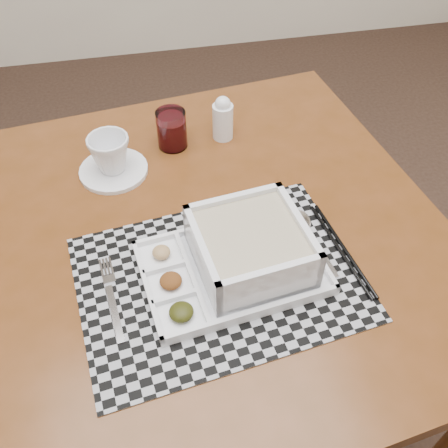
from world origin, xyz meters
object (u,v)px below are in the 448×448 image
(serving_tray, at_px, (245,253))
(cup, at_px, (110,154))
(dining_table, at_px, (203,255))
(juice_glass, at_px, (172,131))
(creamer_bottle, at_px, (223,118))

(serving_tray, distance_m, cup, 0.39)
(dining_table, xyz_separation_m, juice_glass, (-0.02, 0.28, 0.11))
(dining_table, height_order, creamer_bottle, creamer_bottle)
(cup, distance_m, creamer_bottle, 0.27)
(juice_glass, xyz_separation_m, creamer_bottle, (0.12, 0.01, 0.01))
(cup, relative_size, creamer_bottle, 0.82)
(dining_table, height_order, juice_glass, juice_glass)
(dining_table, height_order, serving_tray, serving_tray)
(juice_glass, height_order, creamer_bottle, creamer_bottle)
(juice_glass, relative_size, creamer_bottle, 0.83)
(juice_glass, distance_m, creamer_bottle, 0.12)
(serving_tray, bearing_deg, cup, 124.70)
(juice_glass, bearing_deg, creamer_bottle, 4.06)
(cup, relative_size, juice_glass, 0.99)
(serving_tray, bearing_deg, juice_glass, 101.62)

